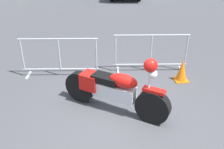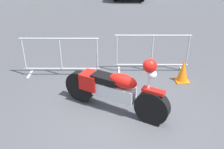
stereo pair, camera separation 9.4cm
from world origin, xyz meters
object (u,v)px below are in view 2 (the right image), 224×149
(motorcycle, at_px, (114,89))
(crowd_barrier_far, at_px, (152,53))
(traffic_cone, at_px, (183,71))
(crowd_barrier_near, at_px, (61,57))

(motorcycle, distance_m, crowd_barrier_far, 2.12)
(motorcycle, height_order, crowd_barrier_far, motorcycle)
(crowd_barrier_far, bearing_deg, traffic_cone, -43.79)
(motorcycle, bearing_deg, crowd_barrier_near, 159.95)
(crowd_barrier_near, height_order, traffic_cone, crowd_barrier_near)
(motorcycle, distance_m, traffic_cone, 2.20)
(crowd_barrier_far, height_order, traffic_cone, crowd_barrier_far)
(motorcycle, xyz_separation_m, crowd_barrier_far, (1.23, 1.73, 0.03))
(traffic_cone, bearing_deg, crowd_barrier_far, 136.21)
(crowd_barrier_near, distance_m, traffic_cone, 3.20)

